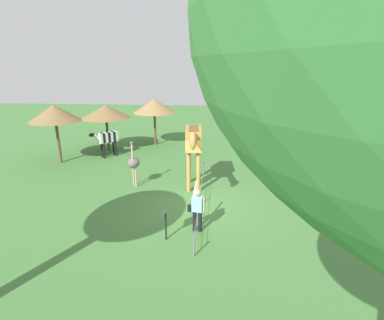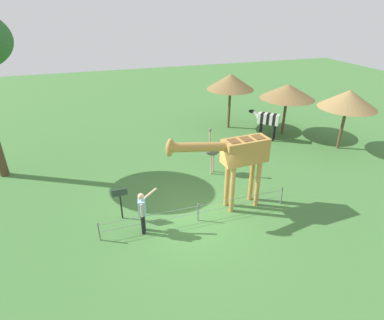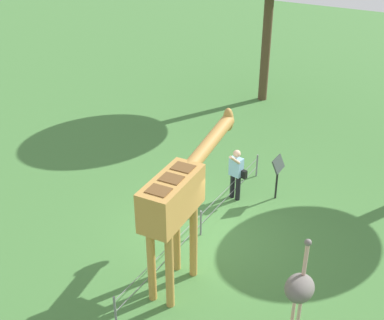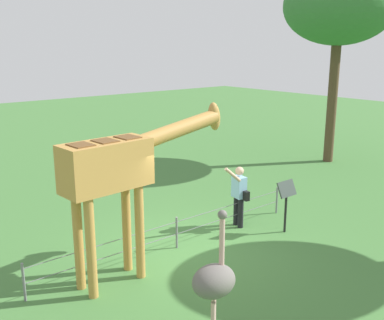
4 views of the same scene
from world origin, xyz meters
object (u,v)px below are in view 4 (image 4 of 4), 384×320
at_px(visitor, 239,193).
at_px(tree_northeast, 339,7).
at_px(ostrich, 214,281).
at_px(info_sign, 286,196).
at_px(giraffe, 122,169).

xyz_separation_m(visitor, tree_northeast, (7.59, 2.47, 4.99)).
bearing_deg(ostrich, tree_northeast, 26.57).
relative_size(ostrich, tree_northeast, 0.30).
height_order(visitor, info_sign, visitor).
relative_size(giraffe, ostrich, 1.74).
relative_size(giraffe, visitor, 2.35).
relative_size(ostrich, info_sign, 1.70).
height_order(visitor, tree_northeast, tree_northeast).
bearing_deg(ostrich, visitor, 40.35).
bearing_deg(ostrich, info_sign, 26.69).
xyz_separation_m(ostrich, info_sign, (4.43, 2.23, -0.23)).
bearing_deg(giraffe, info_sign, -8.07).
height_order(ostrich, tree_northeast, tree_northeast).
xyz_separation_m(giraffe, tree_northeast, (11.20, 2.87, 3.64)).
relative_size(tree_northeast, info_sign, 5.59).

